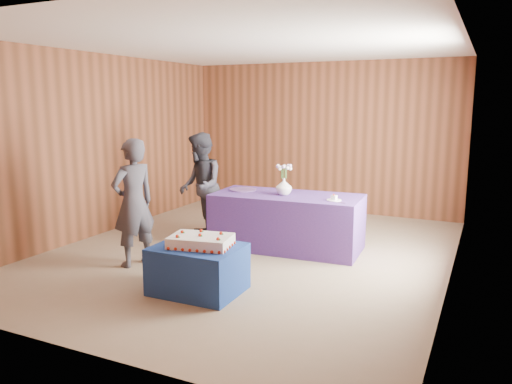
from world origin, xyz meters
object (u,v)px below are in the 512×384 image
Objects in this scene: guest_left at (133,203)px; guest_right at (200,187)px; cake_table at (198,269)px; vase at (284,187)px; sheet_cake at (201,241)px; serving_table at (287,221)px.

guest_left is 1.00× the size of guest_right.
cake_table is 1.36m from guest_left.
vase is at bearing 82.99° from cake_table.
guest_right reaches higher than sheet_cake.
serving_table is (0.25, 1.90, 0.12)m from cake_table.
guest_left reaches higher than cake_table.
guest_right is (-1.31, -0.10, 0.41)m from serving_table.
cake_table is 0.31m from sheet_cake.
serving_table is at bearing 82.04° from cake_table.
sheet_cake is at bearing -99.63° from serving_table.
sheet_cake is 3.20× the size of vase.
sheet_cake is 0.46× the size of guest_left.
guest_right is (-1.07, 1.80, 0.53)m from cake_table.
guest_right is at bearing -177.05° from vase.
guest_right is at bearing -178.98° from serving_table.
cake_table is at bearing 88.33° from guest_left.
cake_table is 1.24× the size of sheet_cake.
guest_left reaches higher than vase.
cake_table is 0.58× the size of guest_left.
guest_right reaches higher than vase.
sheet_cake is 0.46× the size of guest_right.
guest_right is (0.11, 1.37, -0.00)m from guest_left.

